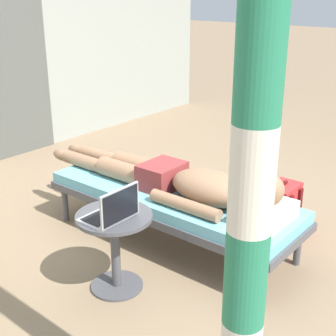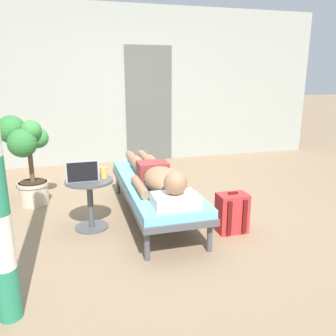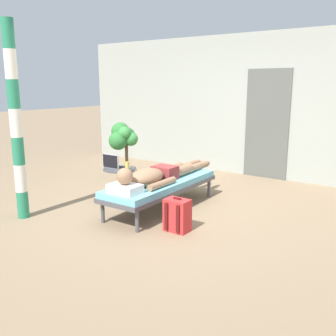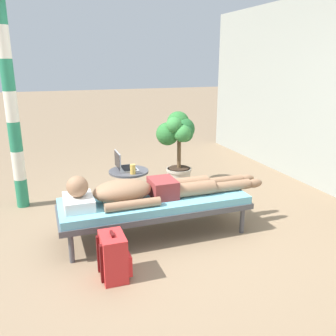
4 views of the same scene
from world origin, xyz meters
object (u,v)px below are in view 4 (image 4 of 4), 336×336
Objects in this scene: lounge_chair at (155,204)px; backpack at (114,257)px; potted_plant at (178,139)px; porch_post at (11,107)px; person_reclining at (145,190)px; drink_glass at (133,169)px; side_table at (129,183)px; laptop at (123,165)px.

backpack is (0.66, -0.58, -0.15)m from lounge_chair.
porch_post is at bearing -88.07° from potted_plant.
lounge_chair is at bearing 90.00° from person_reclining.
side_table is at bearing -174.39° from drink_glass.
side_table is 0.27m from drink_glass.
potted_plant is at bearing 91.93° from porch_post.
backpack is at bearing -41.21° from lounge_chair.
porch_post reaches higher than lounge_chair.
laptop is 2.70× the size of drink_glass.
lounge_chair is 6.44× the size of laptop.
potted_plant is 0.43× the size of porch_post.
drink_glass is 1.36m from backpack.
laptop is 1.14m from potted_plant.
laptop reaches higher than backpack.
porch_post reaches higher than potted_plant.
laptop is 1.49m from porch_post.
lounge_chair is 0.92× the size of person_reclining.
person_reclining is at bearing 0.50° from side_table.
drink_glass is 0.11× the size of potted_plant.
porch_post reaches higher than backpack.
person_reclining is 0.77m from laptop.
side_table is 1.67m from porch_post.
backpack is (0.66, -0.48, -0.32)m from person_reclining.
porch_post is (-0.54, -1.21, 0.69)m from laptop.
potted_plant reaches higher than lounge_chair.
drink_glass is at bearing 17.45° from laptop.
porch_post is at bearing -115.62° from side_table.
porch_post is at bearing -135.95° from person_reclining.
drink_glass is (-0.55, -0.09, 0.23)m from lounge_chair.
lounge_chair is at bearing 46.23° from porch_post.
lounge_chair is at bearing 11.63° from laptop.
potted_plant is (-0.83, 0.88, 0.12)m from drink_glass.
side_table reaches higher than lounge_chair.
potted_plant is (-2.04, 1.37, 0.51)m from backpack.
porch_post reaches higher than laptop.
potted_plant reaches higher than backpack.
laptop is 0.28× the size of potted_plant.
porch_post reaches higher than side_table.
person_reclining reaches higher than backpack.
side_table is 1.69× the size of laptop.
lounge_chair is 0.82m from laptop.
drink_glass is at bearing 5.61° from side_table.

